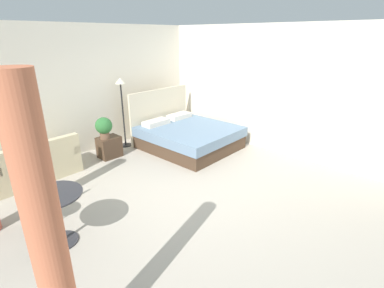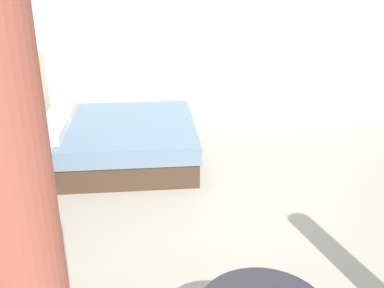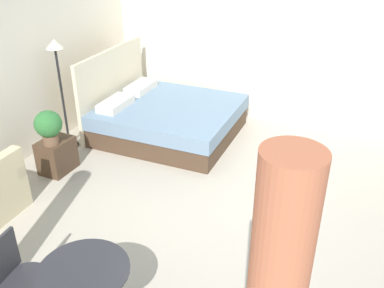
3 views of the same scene
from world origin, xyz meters
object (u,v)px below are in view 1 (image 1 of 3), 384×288
nightstand (109,147)px  balcony_table (55,209)px  potted_plant (104,127)px  cafe_chair_near_window (30,193)px  bed (187,135)px  floor_lamp (122,97)px  couch (36,166)px

nightstand → balcony_table: size_ratio=0.64×
potted_plant → balcony_table: size_ratio=0.65×
balcony_table → cafe_chair_near_window: size_ratio=0.87×
potted_plant → balcony_table: (-1.93, -2.05, -0.23)m
bed → floor_lamp: size_ratio=1.30×
couch → balcony_table: size_ratio=2.13×
potted_plant → floor_lamp: floor_lamp is taller
floor_lamp → bed: bearing=-49.5°
balcony_table → couch: bearing=77.3°
bed → potted_plant: bearing=155.7°
nightstand → balcony_table: balcony_table is taller
bed → couch: size_ratio=1.39×
floor_lamp → balcony_table: (-2.69, -2.43, -0.72)m
bed → floor_lamp: (-1.01, 1.19, 0.94)m
nightstand → balcony_table: 2.93m
balcony_table → nightstand: bearing=45.7°
nightstand → potted_plant: 0.53m
bed → cafe_chair_near_window: 3.84m
cafe_chair_near_window → floor_lamp: bearing=32.3°
cafe_chair_near_window → couch: bearing=68.9°
floor_lamp → cafe_chair_near_window: floor_lamp is taller
couch → floor_lamp: 2.43m
couch → nightstand: size_ratio=3.30×
potted_plant → floor_lamp: 0.98m
couch → nightstand: bearing=-1.5°
bed → couch: 3.35m
bed → balcony_table: bed is taller
cafe_chair_near_window → nightstand: bearing=33.6°
floor_lamp → potted_plant: bearing=-153.0°
nightstand → floor_lamp: 1.25m
nightstand → cafe_chair_near_window: cafe_chair_near_window is taller
couch → cafe_chair_near_window: size_ratio=1.84×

